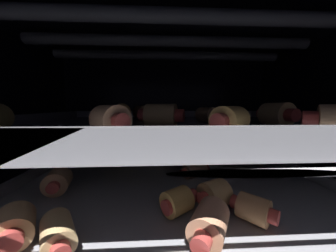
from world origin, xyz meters
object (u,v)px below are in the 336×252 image
(oven_rack_lower, at_px, (171,184))
(pig_in_blanket_lower_7, at_px, (58,233))
(pig_in_blanket_upper_1, at_px, (230,120))
(pig_in_blanket_lower_1, at_px, (217,148))
(baking_tray_lower, at_px, (171,179))
(oven_rack_upper, at_px, (171,130))
(pig_in_blanket_lower_3, at_px, (209,223))
(pig_in_blanket_lower_8, at_px, (58,181))
(pig_in_blanket_upper_0, at_px, (161,115))
(pig_in_blanket_upper_3, at_px, (122,112))
(pig_in_blanket_upper_4, at_px, (110,120))
(pig_in_blanket_upper_7, at_px, (276,114))
(pig_in_blanket_lower_5, at_px, (180,201))
(pig_in_blanket_lower_6, at_px, (253,209))
(pig_in_blanket_lower_11, at_px, (13,227))
(baking_tray_upper, at_px, (171,125))
(pig_in_blanket_upper_5, at_px, (207,115))
(pig_in_blanket_lower_9, at_px, (124,158))
(heating_element, at_px, (171,41))
(pig_in_blanket_lower_4, at_px, (158,158))
(pig_in_blanket_upper_6, at_px, (142,112))
(pig_in_blanket_lower_10, at_px, (214,194))
(pig_in_blanket_lower_0, at_px, (256,158))
(pig_in_blanket_lower_2, at_px, (195,170))

(oven_rack_lower, distance_m, pig_in_blanket_lower_7, 0.18)
(pig_in_blanket_upper_1, bearing_deg, pig_in_blanket_lower_1, 72.77)
(baking_tray_lower, relative_size, oven_rack_upper, 0.91)
(pig_in_blanket_lower_3, distance_m, pig_in_blanket_lower_8, 0.21)
(pig_in_blanket_lower_8, height_order, pig_in_blanket_upper_1, pig_in_blanket_upper_1)
(pig_in_blanket_upper_0, distance_m, pig_in_blanket_upper_3, 0.13)
(pig_in_blanket_upper_4, bearing_deg, pig_in_blanket_lower_8, 144.01)
(pig_in_blanket_lower_7, xyz_separation_m, pig_in_blanket_lower_8, (-0.06, 0.10, 0.00))
(pig_in_blanket_lower_3, distance_m, pig_in_blanket_upper_7, 0.18)
(oven_rack_lower, height_order, pig_in_blanket_lower_3, pig_in_blanket_lower_3)
(pig_in_blanket_lower_8, distance_m, pig_in_blanket_upper_3, 0.16)
(pig_in_blanket_lower_1, height_order, pig_in_blanket_lower_5, pig_in_blanket_lower_5)
(pig_in_blanket_lower_6, height_order, pig_in_blanket_upper_0, pig_in_blanket_upper_0)
(pig_in_blanket_lower_11, distance_m, pig_in_blanket_upper_7, 0.32)
(pig_in_blanket_lower_6, bearing_deg, pig_in_blanket_upper_0, 144.13)
(pig_in_blanket_lower_3, distance_m, baking_tray_upper, 0.16)
(oven_rack_lower, xyz_separation_m, pig_in_blanket_lower_5, (0.00, -0.10, 0.03))
(pig_in_blanket_lower_11, height_order, pig_in_blanket_upper_5, pig_in_blanket_upper_5)
(pig_in_blanket_upper_0, xyz_separation_m, pig_in_blanket_upper_5, (0.08, 0.07, -0.00))
(oven_rack_upper, bearing_deg, pig_in_blanket_lower_9, 144.59)
(pig_in_blanket_lower_6, xyz_separation_m, pig_in_blanket_lower_9, (-0.17, 0.18, 0.00))
(pig_in_blanket_lower_5, xyz_separation_m, pig_in_blanket_lower_11, (-0.15, -0.03, 0.00))
(baking_tray_lower, height_order, pig_in_blanket_upper_7, pig_in_blanket_upper_7)
(heating_element, height_order, pig_in_blanket_upper_3, heating_element)
(oven_rack_upper, bearing_deg, pig_in_blanket_lower_4, 108.55)
(pig_in_blanket_upper_6, height_order, pig_in_blanket_upper_7, pig_in_blanket_upper_7)
(pig_in_blanket_lower_1, distance_m, pig_in_blanket_upper_7, 0.21)
(pig_in_blanket_lower_1, distance_m, pig_in_blanket_lower_5, 0.27)
(oven_rack_lower, bearing_deg, pig_in_blanket_lower_3, -79.18)
(pig_in_blanket_lower_8, xyz_separation_m, pig_in_blanket_lower_10, (0.21, -0.05, 0.00))
(pig_in_blanket_lower_7, distance_m, pig_in_blanket_upper_7, 0.29)
(pig_in_blanket_lower_5, distance_m, pig_in_blanket_upper_4, 0.12)
(pig_in_blanket_lower_11, relative_size, pig_in_blanket_upper_1, 1.04)
(pig_in_blanket_lower_5, bearing_deg, pig_in_blanket_lower_7, -160.28)
(pig_in_blanket_lower_0, height_order, pig_in_blanket_lower_10, pig_in_blanket_lower_10)
(pig_in_blanket_lower_3, relative_size, pig_in_blanket_lower_5, 1.40)
(pig_in_blanket_upper_1, bearing_deg, pig_in_blanket_lower_2, 95.00)
(baking_tray_lower, bearing_deg, pig_in_blanket_lower_0, 17.99)
(oven_rack_lower, bearing_deg, oven_rack_upper, 90.00)
(pig_in_blanket_upper_0, relative_size, pig_in_blanket_upper_3, 1.19)
(pig_in_blanket_lower_7, height_order, pig_in_blanket_lower_8, pig_in_blanket_lower_8)
(pig_in_blanket_lower_5, distance_m, pig_in_blanket_lower_8, 0.18)
(pig_in_blanket_lower_10, xyz_separation_m, pig_in_blanket_upper_4, (-0.11, -0.02, 0.09))
(pig_in_blanket_lower_8, relative_size, pig_in_blanket_lower_11, 0.98)
(heating_element, distance_m, baking_tray_upper, 0.13)
(heating_element, distance_m, pig_in_blanket_lower_11, 0.29)
(pig_in_blanket_upper_0, xyz_separation_m, pig_in_blanket_upper_3, (-0.08, 0.11, 0.00))
(pig_in_blanket_lower_10, bearing_deg, oven_rack_upper, 118.03)
(heating_element, distance_m, pig_in_blanket_lower_9, 0.23)
(baking_tray_lower, distance_m, pig_in_blanket_lower_5, 0.10)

